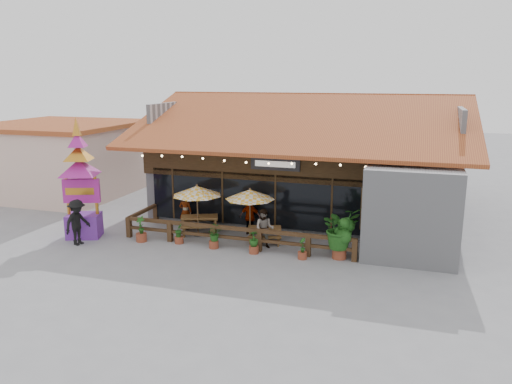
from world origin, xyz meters
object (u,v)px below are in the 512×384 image
(umbrella_left, at_px, (197,191))
(umbrella_right, at_px, (250,195))
(tropical_plant, at_px, (340,229))
(pedestrian, at_px, (77,222))
(picnic_table_left, at_px, (200,222))
(picnic_table_right, at_px, (265,232))
(thai_sign_tower, at_px, (80,170))

(umbrella_left, xyz_separation_m, umbrella_right, (2.37, 0.19, -0.03))
(umbrella_right, distance_m, tropical_plant, 4.28)
(pedestrian, bearing_deg, umbrella_right, -57.37)
(picnic_table_left, relative_size, pedestrian, 1.06)
(umbrella_right, relative_size, picnic_table_right, 1.55)
(thai_sign_tower, bearing_deg, umbrella_left, 20.20)
(picnic_table_right, bearing_deg, pedestrian, -160.32)
(picnic_table_left, height_order, pedestrian, pedestrian)
(picnic_table_right, xyz_separation_m, thai_sign_tower, (-7.76, -1.69, 2.53))
(umbrella_right, bearing_deg, picnic_table_left, 176.56)
(picnic_table_left, xyz_separation_m, tropical_plant, (6.48, -1.31, 0.65))
(thai_sign_tower, relative_size, tropical_plant, 2.73)
(picnic_table_left, height_order, tropical_plant, tropical_plant)
(pedestrian, bearing_deg, picnic_table_left, -45.05)
(umbrella_left, distance_m, thai_sign_tower, 5.06)
(thai_sign_tower, distance_m, tropical_plant, 11.24)
(picnic_table_right, relative_size, tropical_plant, 0.81)
(tropical_plant, bearing_deg, umbrella_right, 163.96)
(picnic_table_right, bearing_deg, thai_sign_tower, -167.73)
(umbrella_left, xyz_separation_m, thai_sign_tower, (-4.66, -1.72, 0.96))
(thai_sign_tower, xyz_separation_m, tropical_plant, (11.07, 0.75, -1.80))
(picnic_table_right, xyz_separation_m, tropical_plant, (3.31, -0.94, 0.73))
(umbrella_left, bearing_deg, picnic_table_right, -0.50)
(umbrella_left, bearing_deg, umbrella_right, 4.68)
(umbrella_left, relative_size, picnic_table_right, 1.39)
(picnic_table_left, height_order, picnic_table_right, picnic_table_left)
(tropical_plant, bearing_deg, umbrella_left, 171.42)
(tropical_plant, height_order, pedestrian, tropical_plant)
(picnic_table_left, height_order, thai_sign_tower, thai_sign_tower)
(umbrella_right, distance_m, picnic_table_left, 2.85)
(tropical_plant, bearing_deg, picnic_table_left, 168.59)
(thai_sign_tower, relative_size, pedestrian, 2.91)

